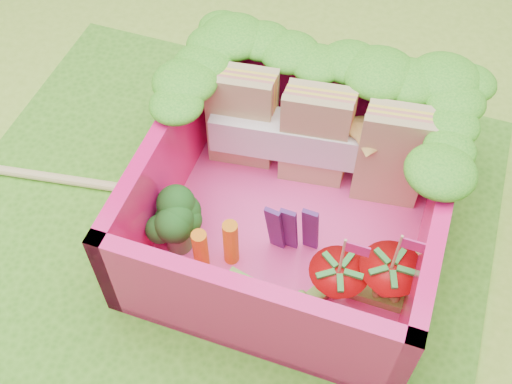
{
  "coord_description": "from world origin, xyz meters",
  "views": [
    {
      "loc": [
        0.75,
        -1.43,
        2.63
      ],
      "look_at": [
        0.18,
        0.22,
        0.28
      ],
      "focal_mm": 45.0,
      "sensor_mm": 36.0,
      "label": 1
    }
  ],
  "objects_px": {
    "bento_box": "(294,199)",
    "strawberry_left": "(336,285)",
    "broccoli": "(176,224)",
    "sandwich_stack": "(317,137)",
    "strawberry_right": "(387,283)",
    "chopsticks": "(40,176)"
  },
  "relations": [
    {
      "from": "strawberry_left",
      "to": "chopsticks",
      "type": "xyz_separation_m",
      "value": [
        -1.6,
        0.2,
        -0.16
      ]
    },
    {
      "from": "bento_box",
      "to": "chopsticks",
      "type": "distance_m",
      "value": 1.34
    },
    {
      "from": "bento_box",
      "to": "chopsticks",
      "type": "height_order",
      "value": "bento_box"
    },
    {
      "from": "broccoli",
      "to": "strawberry_right",
      "type": "distance_m",
      "value": 0.95
    },
    {
      "from": "strawberry_left",
      "to": "chopsticks",
      "type": "relative_size",
      "value": 0.22
    },
    {
      "from": "sandwich_stack",
      "to": "chopsticks",
      "type": "distance_m",
      "value": 1.42
    },
    {
      "from": "strawberry_right",
      "to": "chopsticks",
      "type": "bearing_deg",
      "value": 176.06
    },
    {
      "from": "broccoli",
      "to": "strawberry_right",
      "type": "xyz_separation_m",
      "value": [
        0.95,
        0.04,
        -0.04
      ]
    },
    {
      "from": "strawberry_right",
      "to": "chopsticks",
      "type": "relative_size",
      "value": 0.22
    },
    {
      "from": "broccoli",
      "to": "bento_box",
      "type": "bearing_deg",
      "value": 29.95
    },
    {
      "from": "strawberry_left",
      "to": "strawberry_right",
      "type": "relative_size",
      "value": 0.97
    },
    {
      "from": "bento_box",
      "to": "sandwich_stack",
      "type": "bearing_deg",
      "value": 88.95
    },
    {
      "from": "sandwich_stack",
      "to": "broccoli",
      "type": "bearing_deg",
      "value": -127.32
    },
    {
      "from": "strawberry_right",
      "to": "sandwich_stack",
      "type": "bearing_deg",
      "value": 129.78
    },
    {
      "from": "broccoli",
      "to": "strawberry_left",
      "type": "distance_m",
      "value": 0.75
    },
    {
      "from": "broccoli",
      "to": "strawberry_left",
      "type": "relative_size",
      "value": 0.65
    },
    {
      "from": "chopsticks",
      "to": "sandwich_stack",
      "type": "bearing_deg",
      "value": 19.05
    },
    {
      "from": "bento_box",
      "to": "strawberry_left",
      "type": "bearing_deg",
      "value": -46.75
    },
    {
      "from": "bento_box",
      "to": "broccoli",
      "type": "distance_m",
      "value": 0.54
    },
    {
      "from": "sandwich_stack",
      "to": "broccoli",
      "type": "xyz_separation_m",
      "value": [
        -0.47,
        -0.62,
        -0.1
      ]
    },
    {
      "from": "bento_box",
      "to": "strawberry_right",
      "type": "relative_size",
      "value": 2.57
    },
    {
      "from": "sandwich_stack",
      "to": "strawberry_left",
      "type": "distance_m",
      "value": 0.73
    }
  ]
}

